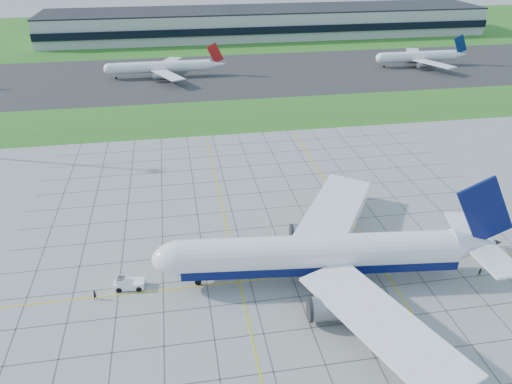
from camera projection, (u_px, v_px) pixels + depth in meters
ground at (289, 270)px, 96.12m from camera, size 1400.00×1400.00×0.00m
grass_median at (230, 116)px, 174.35m from camera, size 700.00×35.00×0.04m
asphalt_taxiway at (215, 75)px, 222.16m from camera, size 700.00×75.00×0.04m
grass_far at (198, 30)px, 317.79m from camera, size 700.00×145.00×0.04m
apron_markings at (279, 238)px, 105.82m from camera, size 120.00×130.00×0.03m
terminal at (267, 22)px, 298.27m from camera, size 260.00×43.00×15.80m
airliner at (322, 254)px, 90.92m from camera, size 65.62×66.19×20.67m
pushback_tug at (128, 283)px, 90.92m from camera, size 7.94×3.22×2.19m
crew_near at (95, 295)px, 88.18m from camera, size 0.79×0.78×1.84m
crew_far at (480, 272)px, 94.14m from camera, size 0.90×0.76×1.63m
distant_jet_1 at (162, 67)px, 217.05m from camera, size 49.50×42.66×14.08m
distant_jet_2 at (419, 56)px, 234.38m from camera, size 42.74×42.66×14.08m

